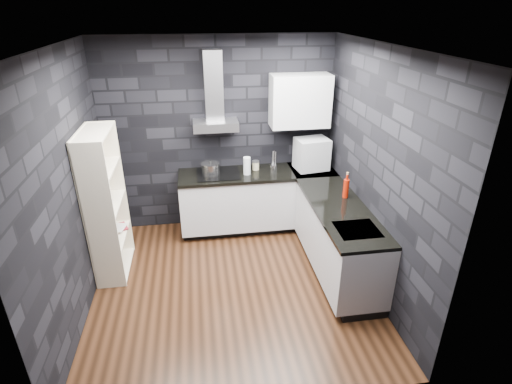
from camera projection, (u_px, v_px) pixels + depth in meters
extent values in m
plane|color=#3D2212|center=(233.00, 285.00, 4.76)|extent=(3.20, 3.20, 0.00)
plane|color=silver|center=(225.00, 46.00, 3.60)|extent=(3.20, 3.20, 0.00)
cube|color=black|center=(219.00, 136.00, 5.63)|extent=(3.20, 0.05, 2.70)
cube|color=black|center=(251.00, 278.00, 2.73)|extent=(3.20, 0.05, 2.70)
cube|color=black|center=(66.00, 193.00, 3.96)|extent=(0.05, 3.20, 2.70)
cube|color=black|center=(376.00, 173.00, 4.40)|extent=(0.05, 3.20, 2.70)
cube|color=black|center=(257.00, 223.00, 6.00)|extent=(2.18, 0.50, 0.10)
cube|color=black|center=(338.00, 267.00, 5.01)|extent=(0.50, 1.78, 0.10)
cube|color=silver|center=(257.00, 199.00, 5.78)|extent=(2.20, 0.60, 0.76)
cube|color=silver|center=(338.00, 238.00, 4.82)|extent=(0.60, 1.80, 0.76)
cube|color=black|center=(258.00, 174.00, 5.60)|extent=(2.20, 0.62, 0.04)
cube|color=black|center=(340.00, 209.00, 4.65)|extent=(0.62, 1.80, 0.04)
cube|color=black|center=(312.00, 170.00, 5.72)|extent=(0.62, 0.62, 0.04)
cube|color=#ABABB0|center=(216.00, 125.00, 5.36)|extent=(0.60, 0.34, 0.12)
cube|color=#ABABB0|center=(214.00, 86.00, 5.20)|extent=(0.24, 0.20, 0.90)
cube|color=silver|center=(300.00, 101.00, 5.38)|extent=(0.80, 0.35, 0.70)
cube|color=black|center=(218.00, 174.00, 5.52)|extent=(0.58, 0.50, 0.01)
cube|color=#ABABB0|center=(357.00, 230.00, 4.20)|extent=(0.44, 0.40, 0.01)
cylinder|color=#B5B5B9|center=(211.00, 169.00, 5.48)|extent=(0.30, 0.30, 0.14)
cylinder|color=white|center=(247.00, 166.00, 5.48)|extent=(0.11, 0.11, 0.24)
cylinder|color=beige|center=(256.00, 166.00, 5.65)|extent=(0.12, 0.12, 0.12)
cylinder|color=#B5B5B9|center=(274.00, 169.00, 5.55)|extent=(0.11, 0.11, 0.12)
cube|color=#B5B8BD|center=(312.00, 154.00, 5.61)|extent=(0.48, 0.40, 0.44)
cylinder|color=#921706|center=(346.00, 189.00, 4.83)|extent=(0.09, 0.09, 0.23)
cube|color=beige|center=(106.00, 205.00, 4.70)|extent=(0.58, 0.87, 1.80)
imported|color=white|center=(104.00, 204.00, 4.62)|extent=(0.21, 0.21, 0.05)
imported|color=maroon|center=(112.00, 222.00, 4.99)|extent=(0.16, 0.08, 0.22)
imported|color=#B2B2B2|center=(111.00, 221.00, 4.97)|extent=(0.16, 0.05, 0.22)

